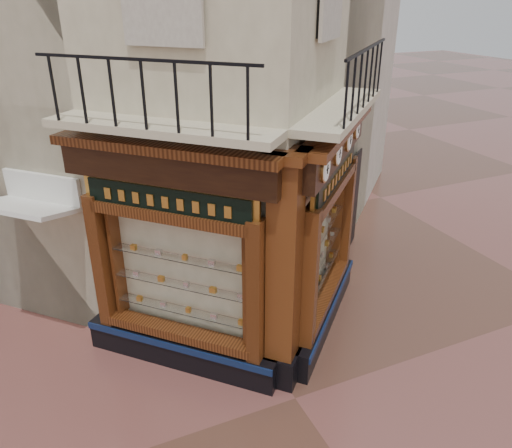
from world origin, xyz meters
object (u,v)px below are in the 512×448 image
clock_d (357,130)px  clock_a (325,169)px  corner_pilaster (284,279)px  signboard_left (167,201)px  signboard_right (335,174)px  awning (52,337)px  clock_c (349,140)px  clock_b (338,153)px

clock_d → clock_a: bearing=-180.0°
corner_pilaster → clock_a: 1.79m
corner_pilaster → signboard_left: 2.12m
signboard_right → clock_a: bearing=-175.1°
awning → corner_pilaster: bearing=-173.5°
corner_pilaster → clock_d: corner_pilaster is taller
corner_pilaster → clock_c: corner_pilaster is taller
clock_c → clock_d: (0.53, 0.53, 0.00)m
clock_d → corner_pilaster: bearing=171.5°
clock_b → clock_c: 0.84m
clock_c → clock_d: 0.74m
clock_d → signboard_right: size_ratio=0.17×
clock_a → awning: (-4.09, 2.73, -3.62)m
signboard_left → clock_b: bearing=-143.9°
awning → signboard_left: 4.08m
corner_pilaster → clock_a: corner_pilaster is taller
clock_b → clock_c: same height
clock_a → signboard_right: size_ratio=0.20×
clock_a → clock_b: (0.57, 0.57, 0.00)m
signboard_left → awning: bearing=4.0°
clock_b → signboard_left: bearing=126.1°
clock_a → signboard_right: bearing=4.9°
clock_b → signboard_left: size_ratio=0.19×
clock_b → clock_c: size_ratio=1.00×
corner_pilaster → clock_c: 2.73m
signboard_right → awning: bearing=115.5°
corner_pilaster → awning: corner_pilaster is taller
clock_d → signboard_right: 1.22m
clock_a → clock_d: 2.39m
clock_c → awning: (-5.26, 1.57, -3.62)m
clock_d → signboard_right: clock_d is taller
clock_a → awning: size_ratio=0.26×
clock_b → signboard_right: 0.72m
corner_pilaster → clock_a: (0.63, 0.02, 1.67)m
clock_c → clock_b: bearing=-180.0°
clock_c → signboard_right: bearing=162.9°
clock_c → clock_d: clock_c is taller
clock_b → corner_pilaster: bearing=161.4°
corner_pilaster → clock_b: bearing=-18.6°
clock_a → clock_b: 0.81m
clock_c → signboard_left: clock_c is taller
clock_c → awning: bearing=118.4°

